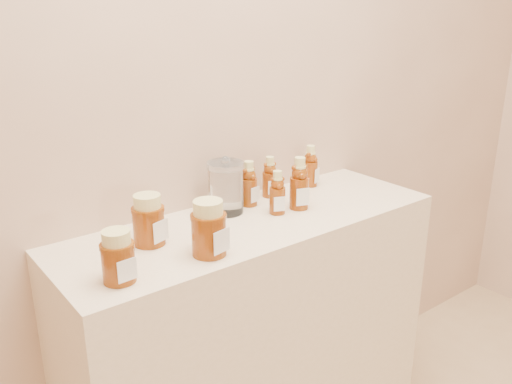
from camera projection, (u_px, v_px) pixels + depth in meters
wall_back at (212, 60)px, 1.61m from camera, size 3.50×0.02×2.70m
display_table at (254, 348)px, 1.76m from camera, size 1.20×0.40×0.90m
bear_bottle_back_left at (249, 181)px, 1.70m from camera, size 0.06×0.06×0.16m
bear_bottle_back_mid at (270, 174)px, 1.78m from camera, size 0.06×0.06×0.15m
bear_bottle_back_right at (310, 163)px, 1.89m from camera, size 0.07×0.07×0.16m
bear_bottle_front_left at (277, 190)px, 1.64m from camera, size 0.07×0.07×0.15m
bear_bottle_front_right at (299, 180)px, 1.67m from camera, size 0.08×0.08×0.19m
honey_jar_left at (118, 256)px, 1.24m from camera, size 0.09×0.09×0.13m
honey_jar_back at (148, 220)px, 1.43m from camera, size 0.11×0.11×0.14m
honey_jar_front at (209, 228)px, 1.37m from camera, size 0.11×0.11×0.15m
glass_canister at (226, 185)px, 1.64m from camera, size 0.13×0.13×0.17m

